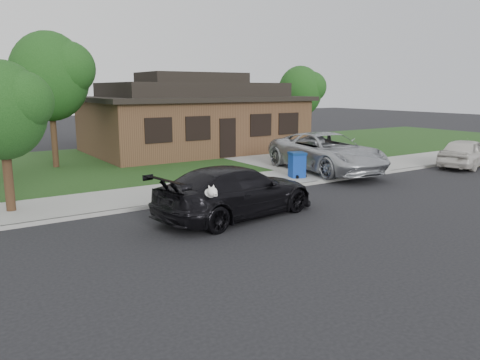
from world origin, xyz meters
TOP-DOWN VIEW (x-y plane):
  - ground at (0.00, 0.00)m, footprint 120.00×120.00m
  - sidewalk at (0.00, 5.00)m, footprint 60.00×3.00m
  - curb at (0.00, 3.50)m, footprint 60.00×0.12m
  - lawn at (0.00, 13.00)m, footprint 60.00×13.00m
  - driveway at (6.00, 10.00)m, footprint 4.50×13.00m
  - sedan at (-1.77, 1.14)m, footprint 5.69×3.06m
  - minivan at (5.63, 5.02)m, footprint 3.50×6.51m
  - white_compact at (12.72, 2.61)m, footprint 4.52×2.76m
  - recycling_bin at (3.56, 4.63)m, footprint 0.81×0.81m
  - house at (4.00, 15.00)m, footprint 12.60×8.60m
  - tree_0 at (-4.34, 12.88)m, footprint 3.78×3.60m
  - tree_1 at (12.14, 14.40)m, footprint 3.15×3.00m
  - tree_2 at (-7.38, 5.11)m, footprint 2.73×2.60m

SIDE VIEW (x-z plane):
  - ground at x=0.00m, z-range 0.00..0.00m
  - sidewalk at x=0.00m, z-range 0.00..0.12m
  - curb at x=0.00m, z-range 0.00..0.12m
  - lawn at x=0.00m, z-range 0.00..0.13m
  - driveway at x=6.00m, z-range 0.00..0.14m
  - recycling_bin at x=3.56m, z-range 0.13..1.20m
  - white_compact at x=12.72m, z-range 0.00..1.44m
  - sedan at x=-1.77m, z-range 0.00..1.57m
  - minivan at x=5.63m, z-range 0.14..1.88m
  - house at x=4.00m, z-range -0.19..4.46m
  - tree_2 at x=-7.38m, z-range 0.97..5.57m
  - tree_1 at x=12.14m, z-range 1.09..6.34m
  - tree_0 at x=-4.34m, z-range 1.31..7.65m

